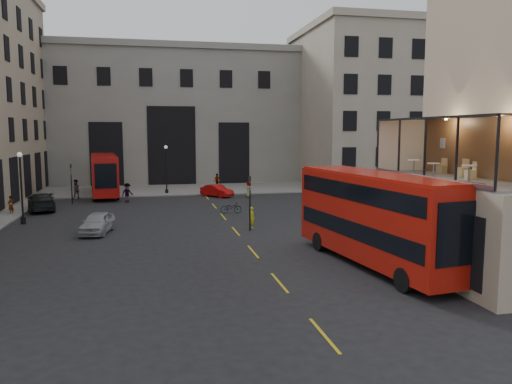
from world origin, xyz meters
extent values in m
plane|color=black|center=(0.00, 0.00, 0.00)|extent=(140.00, 140.00, 0.00)
cube|color=black|center=(4.98, 0.00, 2.00)|extent=(0.08, 9.20, 3.00)
cube|color=brown|center=(7.97, 0.00, 6.05)|extent=(0.04, 10.00, 2.90)
cube|color=beige|center=(6.50, 5.00, 6.05)|extent=(3.00, 0.04, 2.90)
cube|color=black|center=(6.50, 0.00, 7.50)|extent=(3.00, 10.00, 0.04)
cube|color=slate|center=(5.00, 0.00, 4.70)|extent=(0.12, 10.00, 0.18)
cube|color=black|center=(5.00, 0.00, 7.45)|extent=(0.12, 10.00, 0.10)
cube|color=beige|center=(7.92, 3.20, 6.20)|extent=(0.04, 0.45, 0.55)
cylinder|color=#FFD899|center=(7.30, -2.00, 7.45)|extent=(0.12, 0.12, 0.05)
cylinder|color=#FFD899|center=(7.30, 2.00, 7.45)|extent=(0.12, 0.12, 0.05)
cube|color=tan|center=(6.50, 0.00, 2.25)|extent=(3.00, 11.00, 4.50)
cube|color=slate|center=(6.50, 0.00, 4.55)|extent=(3.00, 10.00, 0.10)
cube|color=gray|center=(-5.00, 48.00, 9.00)|extent=(34.00, 10.00, 18.00)
cube|color=gray|center=(-5.00, 48.00, 17.60)|extent=(35.00, 10.60, 0.80)
cube|color=black|center=(-5.00, 42.96, 5.00)|extent=(6.00, 0.12, 10.00)
cube|color=black|center=(-13.00, 42.96, 4.00)|extent=(4.00, 0.12, 8.00)
cube|color=black|center=(3.00, 42.96, 4.00)|extent=(4.00, 0.12, 8.00)
cube|color=#AB9C89|center=(20.00, 40.00, 10.00)|extent=(16.00, 18.00, 20.00)
cube|color=#AB9C89|center=(20.00, 40.00, 19.60)|extent=(16.60, 18.60, 0.80)
cube|color=slate|center=(-6.00, 38.00, 0.06)|extent=(40.00, 12.00, 0.12)
cylinder|color=black|center=(-1.00, 12.00, 1.40)|extent=(0.10, 0.10, 2.80)
imported|color=black|center=(-1.00, 12.00, 3.30)|extent=(0.16, 0.20, 1.00)
cylinder|color=black|center=(-15.00, 28.00, 1.40)|extent=(0.10, 0.10, 2.80)
imported|color=black|center=(-15.00, 28.00, 3.30)|extent=(0.16, 0.20, 1.00)
cylinder|color=black|center=(-17.00, 18.00, 2.50)|extent=(0.14, 0.14, 5.00)
cylinder|color=black|center=(-17.00, 18.00, 0.25)|extent=(0.36, 0.36, 0.50)
sphere|color=silver|center=(-17.00, 18.00, 5.15)|extent=(0.36, 0.36, 0.36)
cylinder|color=black|center=(-6.00, 34.00, 2.50)|extent=(0.14, 0.14, 5.00)
cylinder|color=black|center=(-6.00, 34.00, 0.25)|extent=(0.36, 0.36, 0.50)
sphere|color=silver|center=(-6.00, 34.00, 5.15)|extent=(0.36, 0.36, 0.36)
cube|color=#A5140B|center=(3.50, 1.90, 2.54)|extent=(4.28, 12.14, 4.22)
cube|color=black|center=(3.50, 1.90, 1.95)|extent=(4.23, 11.51, 0.86)
cube|color=black|center=(3.50, 1.90, 3.84)|extent=(4.23, 11.51, 0.86)
cube|color=#A5140B|center=(3.50, 1.90, 4.68)|extent=(4.14, 11.89, 0.13)
cylinder|color=black|center=(1.77, 5.50, 0.54)|extent=(0.45, 1.11, 1.08)
cylinder|color=black|center=(4.21, 5.83, 0.54)|extent=(0.45, 1.11, 1.08)
cylinder|color=black|center=(2.84, -2.39, 0.54)|extent=(0.45, 1.11, 1.08)
cylinder|color=black|center=(5.28, -2.06, 0.54)|extent=(0.45, 1.11, 1.08)
cube|color=#AC0E0B|center=(-12.54, 33.75, 2.35)|extent=(3.76, 11.20, 3.90)
cube|color=black|center=(-12.54, 33.75, 1.80)|extent=(3.73, 10.61, 0.80)
cube|color=black|center=(-12.54, 33.75, 3.55)|extent=(3.73, 10.61, 0.80)
cube|color=#AC0E0B|center=(-12.54, 33.75, 4.33)|extent=(3.63, 10.97, 0.12)
cylinder|color=black|center=(-14.07, 37.11, 0.50)|extent=(0.39, 1.02, 1.00)
cylinder|color=black|center=(-11.82, 37.37, 0.50)|extent=(0.39, 1.02, 1.00)
cylinder|color=black|center=(-13.21, 29.79, 0.50)|extent=(0.39, 1.02, 1.00)
cylinder|color=black|center=(-10.97, 30.06, 0.50)|extent=(0.39, 1.02, 1.00)
imported|color=#A0A2A8|center=(-11.24, 13.32, 0.71)|extent=(2.38, 4.41, 1.43)
imported|color=#B20B0A|center=(-0.89, 30.61, 0.64)|extent=(3.42, 3.88, 1.27)
imported|color=black|center=(-17.00, 24.41, 0.77)|extent=(3.31, 5.65, 1.54)
imported|color=gray|center=(-1.09, 19.81, 0.46)|extent=(1.76, 0.63, 0.92)
imported|color=yellow|center=(-0.69, 12.94, 0.77)|extent=(0.54, 0.65, 1.53)
imported|color=gray|center=(-15.12, 31.84, 0.99)|extent=(1.09, 0.93, 1.98)
imported|color=gray|center=(-9.92, 28.06, 0.94)|extent=(1.39, 1.27, 1.88)
imported|color=gray|center=(0.26, 39.28, 0.86)|extent=(1.06, 0.95, 1.73)
imported|color=gray|center=(2.28, 29.35, 0.84)|extent=(0.75, 0.94, 1.68)
imported|color=gray|center=(-19.00, 22.59, 0.80)|extent=(0.58, 0.68, 1.59)
cylinder|color=beige|center=(5.84, -2.19, 5.37)|extent=(0.63, 0.63, 0.04)
cylinder|color=slate|center=(5.84, -2.19, 4.99)|extent=(0.08, 0.08, 0.74)
cylinder|color=slate|center=(5.84, -2.19, 4.62)|extent=(0.47, 0.47, 0.03)
cylinder|color=beige|center=(5.47, -0.04, 5.33)|extent=(0.60, 0.60, 0.04)
cylinder|color=slate|center=(5.47, -0.04, 4.97)|extent=(0.08, 0.08, 0.70)
cylinder|color=slate|center=(5.47, -0.04, 4.62)|extent=(0.44, 0.44, 0.03)
cylinder|color=white|center=(5.90, 2.57, 5.34)|extent=(0.61, 0.61, 0.04)
cylinder|color=slate|center=(5.90, 2.57, 4.98)|extent=(0.08, 0.08, 0.71)
cylinder|color=slate|center=(5.90, 2.57, 4.62)|extent=(0.45, 0.45, 0.03)
cube|color=tan|center=(7.09, -0.51, 4.82)|extent=(0.48, 0.48, 0.44)
cube|color=tan|center=(7.27, -0.55, 5.23)|extent=(0.11, 0.41, 0.39)
cube|color=#D6B67B|center=(7.47, 0.68, 4.84)|extent=(0.50, 0.50, 0.47)
cube|color=#D6B67B|center=(7.66, 0.70, 5.28)|extent=(0.10, 0.44, 0.42)
cube|color=tan|center=(7.48, 2.49, 4.82)|extent=(0.50, 0.50, 0.44)
cube|color=tan|center=(7.66, 2.53, 5.23)|extent=(0.14, 0.41, 0.39)
camera|label=1|loc=(-7.54, -21.27, 6.82)|focal=35.00mm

